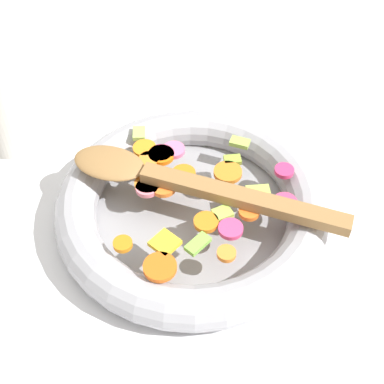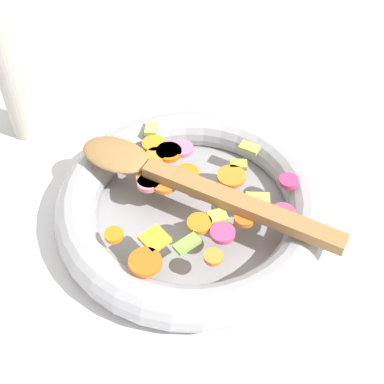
% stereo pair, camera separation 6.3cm
% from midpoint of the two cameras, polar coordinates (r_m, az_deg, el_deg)
% --- Properties ---
extents(ground_plane, '(4.00, 4.00, 0.00)m').
position_cam_midpoint_polar(ground_plane, '(0.67, -2.70, -2.99)').
color(ground_plane, silver).
extents(skillet, '(0.33, 0.33, 0.05)m').
position_cam_midpoint_polar(skillet, '(0.65, -2.77, -1.78)').
color(skillet, gray).
rests_on(skillet, ground_plane).
extents(chopped_vegetables, '(0.24, 0.23, 0.01)m').
position_cam_midpoint_polar(chopped_vegetables, '(0.63, -3.24, 0.11)').
color(chopped_vegetables, orange).
rests_on(chopped_vegetables, skillet).
extents(wooden_spoon, '(0.09, 0.34, 0.01)m').
position_cam_midpoint_polar(wooden_spoon, '(0.63, -4.54, 1.07)').
color(wooden_spoon, olive).
rests_on(wooden_spoon, chopped_vegetables).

